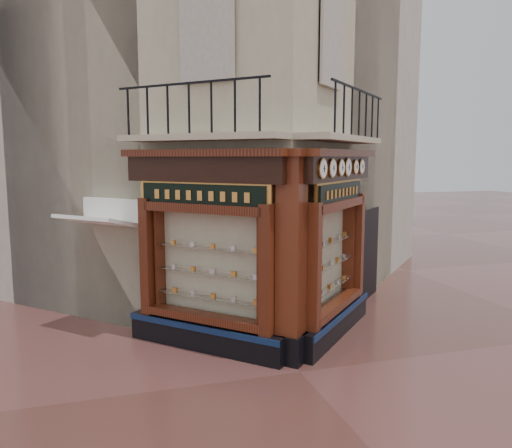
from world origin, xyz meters
name	(u,v)px	position (x,y,z in m)	size (l,w,h in m)	color
ground	(300,372)	(0.00, 0.00, 0.00)	(80.00, 80.00, 0.00)	#512B25
main_building	(221,79)	(0.00, 6.16, 6.00)	(8.00, 8.00, 12.00)	#C0B696
neighbour_left	(127,104)	(-2.47, 8.63, 5.50)	(8.00, 8.00, 11.00)	beige
neighbour_right	(276,108)	(2.47, 8.63, 5.50)	(8.00, 8.00, 11.00)	beige
shopfront_left	(205,252)	(-1.41, 1.57, 1.98)	(2.86, 2.86, 3.98)	black
shopfront_right	(335,245)	(1.41, 1.57, 1.98)	(2.86, 2.86, 3.98)	black
corner_pilaster	(291,260)	(0.00, 0.50, 1.95)	(0.85, 0.85, 3.98)	black
balcony	(275,137)	(0.00, 1.49, 4.22)	(5.94, 2.97, 1.03)	#C0B696
clock_a	(322,169)	(0.58, 0.48, 3.62)	(0.31, 0.31, 0.38)	#AA7D38
clock_b	(332,168)	(0.95, 0.85, 3.62)	(0.30, 0.30, 0.37)	#AA7D38
clock_c	(341,168)	(1.32, 1.22, 3.62)	(0.28, 0.28, 0.34)	#AA7D38
clock_d	(348,167)	(1.63, 1.52, 3.62)	(0.31, 0.31, 0.39)	#AA7D38
clock_e	(355,167)	(2.01, 1.91, 3.62)	(0.26, 0.26, 0.32)	#AA7D38
clock_f	(361,167)	(2.33, 2.23, 3.62)	(0.27, 0.27, 0.34)	#AA7D38
awning	(101,332)	(-3.43, 3.22, 0.00)	(1.66, 0.99, 0.08)	white
signboard_left	(202,195)	(-1.46, 1.51, 3.10)	(2.16, 2.16, 0.58)	#CE8A3C
signboard_right	(340,192)	(1.46, 1.51, 3.10)	(1.96, 1.96, 0.52)	#CE8A3C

